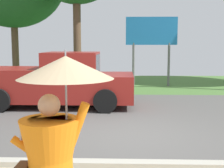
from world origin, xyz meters
TOP-DOWN VIEW (x-y plane):
  - ground_plane at (0.00, 2.95)m, footprint 40.00×22.00m
  - monk_pedestrian at (-0.81, -4.42)m, footprint 1.04×0.93m
  - pickup_truck at (-2.35, 3.40)m, footprint 5.20×2.28m
  - roadside_billboard at (1.30, 8.87)m, footprint 2.60×0.12m

SIDE VIEW (x-z plane):
  - ground_plane at x=0.00m, z-range -0.15..0.05m
  - pickup_truck at x=-2.35m, z-range -0.07..1.81m
  - monk_pedestrian at x=-0.81m, z-range 0.01..2.14m
  - roadside_billboard at x=1.30m, z-range 0.80..4.30m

